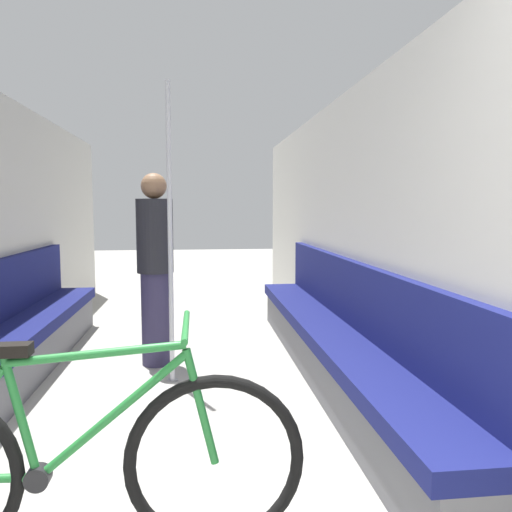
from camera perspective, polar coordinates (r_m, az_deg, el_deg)
The scene contains 5 objects.
wall_right at distance 3.69m, azimuth 13.13°, elevation 2.45°, with size 0.10×8.81×2.25m, color beige.
bench_seat_row_right at distance 3.87m, azimuth 8.91°, elevation -9.73°, with size 0.43×4.15×0.91m.
bicycle at distance 2.11m, azimuth -20.12°, elevation -21.51°, with size 1.73×0.46×0.89m.
grab_pole_near at distance 3.74m, azimuth -9.78°, elevation 1.97°, with size 0.08×0.08×2.23m.
passenger_standing at distance 4.22m, azimuth -11.43°, elevation -1.26°, with size 0.30×0.30×1.59m.
Camera 1 is at (0.18, -0.66, 1.31)m, focal length 35.00 mm.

